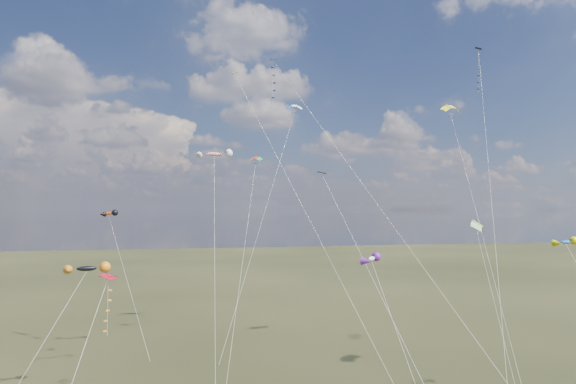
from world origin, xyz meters
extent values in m
cube|color=black|center=(23.99, 20.63, 36.50)|extent=(1.08, 1.09, 0.33)
cylinder|color=silver|center=(18.20, 10.05, 18.25)|extent=(11.61, 21.20, 36.51)
cube|color=#0B1343|center=(-1.56, 18.21, 32.76)|extent=(0.94, 0.92, 0.30)
cylinder|color=silver|center=(5.88, 6.15, 16.38)|extent=(14.91, 24.15, 32.78)
cube|color=black|center=(0.39, 7.08, 20.23)|extent=(0.93, 0.95, 0.24)
cylinder|color=silver|center=(3.83, 2.17, 10.12)|extent=(6.93, 9.85, 20.25)
cube|color=#A20A1D|center=(-16.48, 8.59, 11.98)|extent=(1.42, 1.45, 0.41)
cylinder|color=silver|center=(-18.05, 4.09, 5.99)|extent=(3.16, 9.01, 11.99)
cube|color=#CA6A01|center=(-4.76, 24.76, 32.86)|extent=(0.76, 0.73, 0.26)
cylinder|color=silver|center=(1.50, 15.52, 16.43)|extent=(12.54, 18.52, 32.88)
cylinder|color=silver|center=(20.53, 15.14, 15.19)|extent=(5.30, 20.73, 30.40)
cylinder|color=silver|center=(-0.39, 31.43, 16.22)|extent=(12.35, 15.50, 32.45)
cube|color=#332316|center=(-6.55, 23.70, 0.06)|extent=(0.10, 0.10, 0.12)
cylinder|color=silver|center=(19.38, 11.17, 7.87)|extent=(1.50, 8.36, 15.76)
cylinder|color=silver|center=(-3.62, 25.35, 12.12)|extent=(5.98, 19.31, 24.25)
ellipsoid|color=black|center=(-19.49, 18.09, 11.62)|extent=(3.78, 1.68, 1.08)
cylinder|color=silver|center=(-22.36, 14.09, 5.81)|extent=(5.77, 8.03, 11.63)
ellipsoid|color=#E04500|center=(-19.66, 36.19, 16.69)|extent=(2.44, 2.09, 0.96)
cylinder|color=silver|center=(-16.77, 31.34, 8.34)|extent=(5.82, 9.73, 16.70)
cube|color=#332316|center=(-13.87, 26.49, 0.06)|extent=(0.10, 0.10, 0.12)
ellipsoid|color=silver|center=(1.93, 0.13, 13.76)|extent=(1.97, 2.11, 0.72)
cylinder|color=silver|center=(3.18, -3.33, 6.88)|extent=(2.53, 6.95, 13.77)
ellipsoid|color=red|center=(-6.78, 28.21, 23.85)|extent=(3.91, 1.15, 1.11)
cylinder|color=silver|center=(-7.27, 20.56, 11.93)|extent=(1.01, 15.32, 23.86)
ellipsoid|color=#1956B0|center=(23.49, 6.64, 14.22)|extent=(2.31, 1.17, 0.87)
camera|label=1|loc=(-11.70, -33.53, 17.15)|focal=32.00mm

